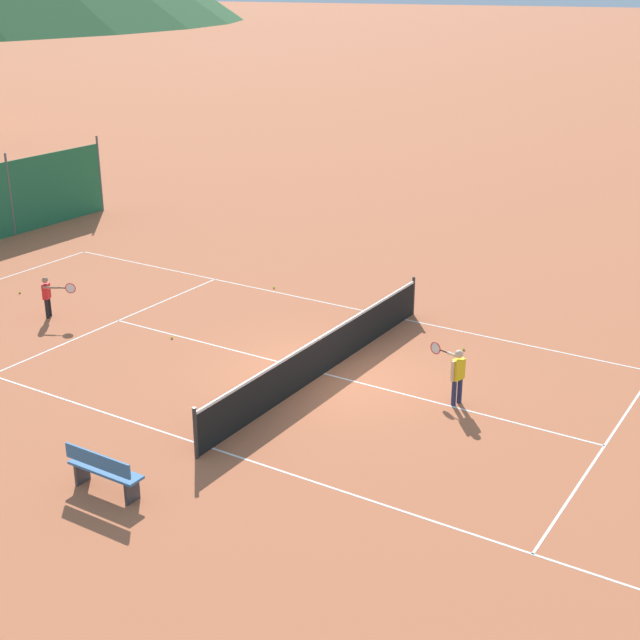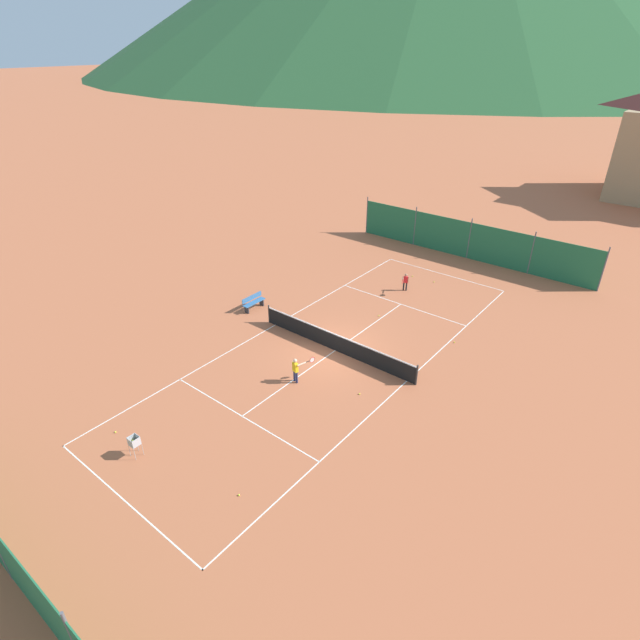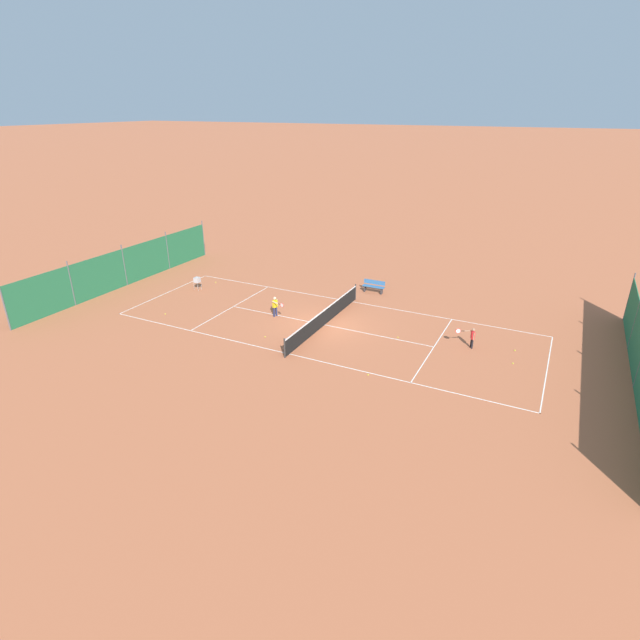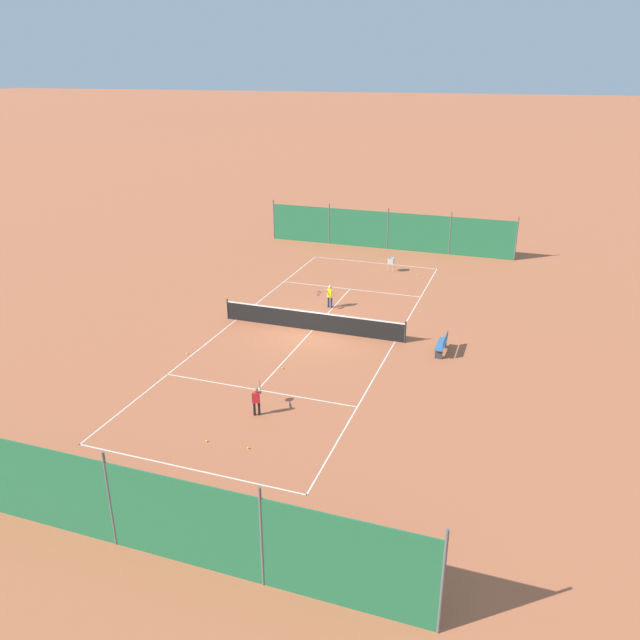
{
  "view_description": "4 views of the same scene",
  "coord_description": "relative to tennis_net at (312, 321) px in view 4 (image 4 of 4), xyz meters",
  "views": [
    {
      "loc": [
        -15.83,
        -9.78,
        8.43
      ],
      "look_at": [
        0.98,
        0.71,
        0.85
      ],
      "focal_mm": 50.0,
      "sensor_mm": 36.0,
      "label": 1
    },
    {
      "loc": [
        12.51,
        -16.88,
        13.63
      ],
      "look_at": [
        -1.21,
        0.28,
        1.2
      ],
      "focal_mm": 28.0,
      "sensor_mm": 36.0,
      "label": 2
    },
    {
      "loc": [
        23.66,
        11.53,
        11.69
      ],
      "look_at": [
        1.15,
        0.28,
        0.8
      ],
      "focal_mm": 28.0,
      "sensor_mm": 36.0,
      "label": 3
    },
    {
      "loc": [
        -9.49,
        26.19,
        11.85
      ],
      "look_at": [
        -0.58,
        0.56,
        0.82
      ],
      "focal_mm": 35.0,
      "sensor_mm": 36.0,
      "label": 4
    }
  ],
  "objects": [
    {
      "name": "windscreen_fence_near",
      "position": [
        -0.0,
        -15.5,
        0.81
      ],
      "size": [
        17.28,
        0.08,
        2.9
      ],
      "color": "#236B42",
      "rests_on": "ground"
    },
    {
      "name": "tennis_ball_alley_left",
      "position": [
        0.11,
        10.35,
        -0.47
      ],
      "size": [
        0.07,
        0.07,
        0.07
      ],
      "primitive_type": "sphere",
      "color": "#CCE033",
      "rests_on": "ground"
    },
    {
      "name": "windscreen_fence_far",
      "position": [
        -0.0,
        15.5,
        0.81
      ],
      "size": [
        17.28,
        0.08,
        2.9
      ],
      "color": "#236B42",
      "rests_on": "ground"
    },
    {
      "name": "player_far_baseline",
      "position": [
        -0.76,
        8.11,
        0.16
      ],
      "size": [
        0.43,
        0.98,
        1.12
      ],
      "color": "black",
      "rests_on": "ground"
    },
    {
      "name": "tennis_ball_by_net_right",
      "position": [
        2.93,
        -9.34,
        -0.47
      ],
      "size": [
        0.07,
        0.07,
        0.07
      ],
      "primitive_type": "sphere",
      "color": "#CCE033",
      "rests_on": "ground"
    },
    {
      "name": "court_line_markings",
      "position": [
        0.0,
        0.0,
        -0.5
      ],
      "size": [
        8.25,
        23.85,
        0.01
      ],
      "color": "white",
      "rests_on": "ground"
    },
    {
      "name": "courtside_bench",
      "position": [
        -6.34,
        0.59,
        -0.05
      ],
      "size": [
        0.36,
        1.5,
        0.84
      ],
      "color": "#336699",
      "rests_on": "ground"
    },
    {
      "name": "tennis_ball_mid_court",
      "position": [
        -3.2,
        -10.23,
        -0.47
      ],
      "size": [
        0.07,
        0.07,
        0.07
      ],
      "primitive_type": "sphere",
      "color": "#CCE033",
      "rests_on": "ground"
    },
    {
      "name": "ground_plane",
      "position": [
        0.0,
        0.0,
        -0.5
      ],
      "size": [
        600.0,
        600.0,
        0.0
      ],
      "primitive_type": "plane",
      "color": "#B7603D"
    },
    {
      "name": "tennis_ball_by_net_left",
      "position": [
        -1.41,
        10.26,
        -0.47
      ],
      "size": [
        0.07,
        0.07,
        0.07
      ],
      "primitive_type": "sphere",
      "color": "#CCE033",
      "rests_on": "ground"
    },
    {
      "name": "tennis_net",
      "position": [
        0.0,
        0.0,
        0.0
      ],
      "size": [
        9.18,
        0.08,
        1.06
      ],
      "color": "#2D2D2D",
      "rests_on": "ground"
    },
    {
      "name": "tennis_ball_alley_right",
      "position": [
        4.35,
        4.4,
        -0.47
      ],
      "size": [
        0.07,
        0.07,
        0.07
      ],
      "primitive_type": "sphere",
      "color": "#CCE033",
      "rests_on": "ground"
    },
    {
      "name": "ball_hopper",
      "position": [
        -1.46,
        -10.41,
        0.15
      ],
      "size": [
        0.36,
        0.36,
        0.89
      ],
      "color": "#B7B7BC",
      "rests_on": "ground"
    },
    {
      "name": "tennis_ball_far_corner",
      "position": [
        2.97,
        -2.17,
        -0.47
      ],
      "size": [
        0.07,
        0.07,
        0.07
      ],
      "primitive_type": "sphere",
      "color": "#CCE033",
      "rests_on": "ground"
    },
    {
      "name": "tennis_ball_near_corner",
      "position": [
        -0.22,
        4.35,
        -0.47
      ],
      "size": [
        0.07,
        0.07,
        0.07
      ],
      "primitive_type": "sphere",
      "color": "#CCE033",
      "rests_on": "ground"
    },
    {
      "name": "player_near_service",
      "position": [
        0.19,
        -3.17,
        0.22
      ],
      "size": [
        0.65,
        0.97,
        1.24
      ],
      "color": "#23284C",
      "rests_on": "ground"
    }
  ]
}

